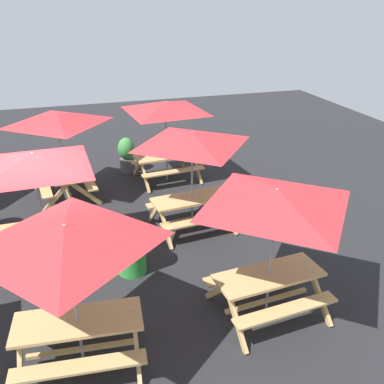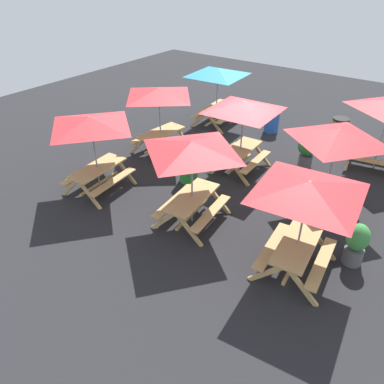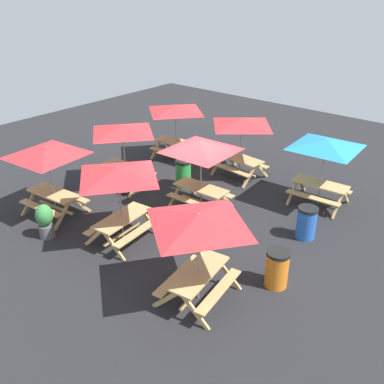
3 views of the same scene
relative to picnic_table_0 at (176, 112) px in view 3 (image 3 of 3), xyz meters
name	(u,v)px [view 3 (image 3 of 3)]	position (x,y,z in m)	size (l,w,h in m)	color
ground_plane	(195,207)	(-3.40, 2.84, -1.99)	(26.97, 26.97, 0.00)	#232326
picnic_table_0	(176,112)	(0.00, 0.00, 0.00)	(2.17, 2.17, 2.34)	tan
picnic_table_1	(242,126)	(-3.07, -0.20, 0.00)	(2.18, 2.18, 2.34)	tan
picnic_table_2	(123,133)	(-0.36, 3.15, 0.00)	(2.20, 2.20, 2.34)	tan
picnic_table_3	(118,178)	(-3.06, 5.70, 0.00)	(2.20, 2.20, 2.34)	tan
picnic_table_4	(199,226)	(-6.32, 6.27, 0.00)	(2.27, 2.27, 2.34)	tan
picnic_table_5	(201,152)	(-3.54, 2.74, 0.00)	(2.83, 2.83, 2.34)	tan
picnic_table_6	(326,148)	(-6.39, -0.02, 0.00)	(2.82, 2.82, 2.34)	tan
picnic_table_7	(47,156)	(-0.22, 6.05, 0.00)	(2.81, 2.81, 2.34)	tan
trash_bin_blue	(306,223)	(-7.02, 2.18, -1.49)	(0.59, 0.59, 0.98)	blue
trash_bin_orange	(277,268)	(-7.48, 4.65, -1.49)	(0.59, 0.59, 0.98)	orange
trash_bin_green	(183,173)	(-1.99, 1.83, -1.49)	(0.59, 0.59, 0.98)	green
potted_plant_0	(205,226)	(-5.04, 4.38, -1.37)	(0.62, 0.62, 1.08)	#59595B
potted_plant_1	(45,220)	(-1.23, 7.03, -1.43)	(0.50, 0.50, 1.06)	#59595B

